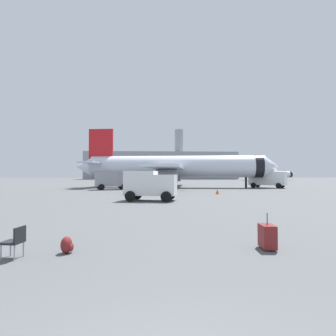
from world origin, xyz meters
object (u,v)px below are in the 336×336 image
(airplane_taxiing, at_px, (268,174))
(safety_cone_near, at_px, (155,184))
(fuel_truck, at_px, (267,178))
(cargo_van, at_px, (150,184))
(safety_cone_far, at_px, (139,184))
(safety_cone_mid, at_px, (217,191))
(service_truck, at_px, (111,179))
(traveller_backpack, at_px, (67,245))
(gate_chair, at_px, (15,240))
(rolling_suitcase, at_px, (267,236))
(airplane_at_gate, at_px, (175,167))

(airplane_taxiing, distance_m, safety_cone_near, 70.98)
(fuel_truck, bearing_deg, cargo_van, -131.98)
(cargo_van, relative_size, safety_cone_far, 5.94)
(safety_cone_near, xyz_separation_m, safety_cone_far, (-3.03, -0.40, 0.02))
(safety_cone_mid, bearing_deg, service_truck, 142.95)
(fuel_truck, relative_size, traveller_backpack, 12.89)
(traveller_backpack, bearing_deg, safety_cone_near, 86.43)
(fuel_truck, bearing_deg, gate_chair, -121.54)
(service_truck, height_order, rolling_suitcase, service_truck)
(airplane_taxiing, relative_size, fuel_truck, 3.81)
(service_truck, bearing_deg, traveller_backpack, -83.56)
(safety_cone_mid, bearing_deg, rolling_suitcase, -99.93)
(cargo_van, height_order, gate_chair, cargo_van)
(airplane_taxiing, bearing_deg, airplane_at_gate, -125.39)
(service_truck, relative_size, safety_cone_far, 6.59)
(safety_cone_near, distance_m, rolling_suitcase, 46.53)
(safety_cone_near, distance_m, safety_cone_far, 3.06)
(safety_cone_mid, height_order, traveller_backpack, safety_cone_mid)
(fuel_truck, bearing_deg, airplane_taxiing, 66.37)
(safety_cone_mid, bearing_deg, gate_chair, -115.42)
(rolling_suitcase, bearing_deg, traveller_backpack, -179.07)
(service_truck, distance_m, safety_cone_mid, 17.48)
(airplane_at_gate, bearing_deg, cargo_van, -99.79)
(fuel_truck, bearing_deg, airplane_at_gate, 175.71)
(service_truck, distance_m, fuel_truck, 26.54)
(airplane_at_gate, bearing_deg, safety_cone_far, 133.46)
(safety_cone_far, height_order, gate_chair, gate_chair)
(safety_cone_mid, distance_m, gate_chair, 26.42)
(service_truck, relative_size, safety_cone_near, 6.93)
(safety_cone_mid, bearing_deg, airplane_at_gate, 103.31)
(airplane_taxiing, xyz_separation_m, service_truck, (-53.31, -66.10, -0.81))
(airplane_taxiing, relative_size, safety_cone_far, 29.57)
(airplane_taxiing, relative_size, safety_cone_near, 31.13)
(service_truck, relative_size, gate_chair, 6.10)
(service_truck, relative_size, rolling_suitcase, 4.77)
(service_truck, distance_m, safety_cone_far, 12.79)
(fuel_truck, distance_m, safety_cone_near, 21.27)
(safety_cone_mid, distance_m, safety_cone_far, 24.88)
(safety_cone_mid, bearing_deg, safety_cone_near, 107.28)
(airplane_taxiing, distance_m, fuel_truck, 67.61)
(safety_cone_near, relative_size, safety_cone_far, 0.95)
(airplane_at_gate, bearing_deg, fuel_truck, -4.29)
(airplane_taxiing, distance_m, traveller_backpack, 111.63)
(safety_cone_far, bearing_deg, safety_cone_mid, -65.75)
(airplane_taxiing, height_order, traveller_backpack, airplane_taxiing)
(safety_cone_near, relative_size, rolling_suitcase, 0.69)
(rolling_suitcase, xyz_separation_m, traveller_backpack, (-6.00, -0.10, -0.16))
(fuel_truck, xyz_separation_m, safety_cone_far, (-22.52, 8.02, -1.38))
(safety_cone_far, relative_size, traveller_backpack, 1.66)
(traveller_backpack, bearing_deg, service_truck, 96.44)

